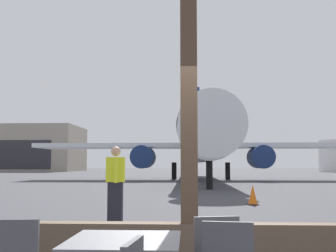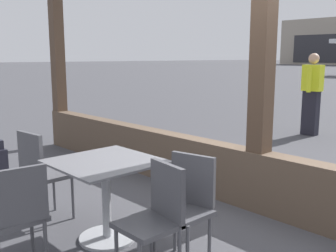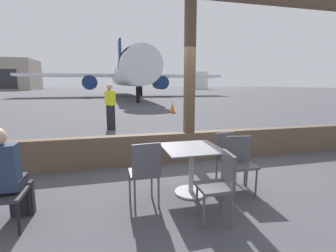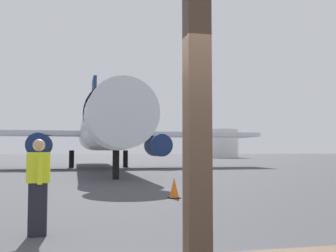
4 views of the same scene
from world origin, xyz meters
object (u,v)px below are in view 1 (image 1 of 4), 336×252
Objects in this scene: airplane at (202,142)px; traffic_cone at (253,195)px; distant_hangar at (28,149)px; ground_crew_worker at (115,184)px.

traffic_cone is at bearing -87.26° from airplane.
traffic_cone is at bearing -63.54° from distant_hangar.
ground_crew_worker is at bearing -127.76° from traffic_cone.
airplane is 59.65m from distant_hangar.
traffic_cone is at bearing 52.24° from ground_crew_worker.
airplane is 25.96m from ground_crew_worker.
ground_crew_worker is 6.18m from traffic_cone.
airplane is 47.17× the size of traffic_cone.
traffic_cone is (1.00, -20.85, -2.92)m from airplane.
traffic_cone is (3.77, 4.86, -0.58)m from ground_crew_worker.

